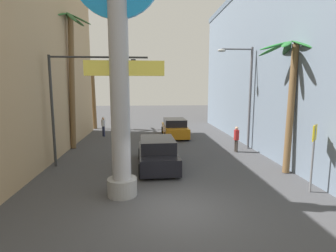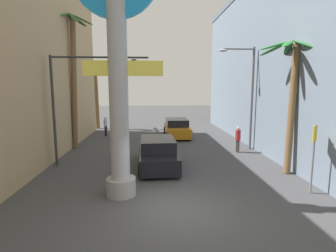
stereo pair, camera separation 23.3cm
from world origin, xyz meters
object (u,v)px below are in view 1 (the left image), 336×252
object	(u,v)px
pedestrian_far_left	(103,125)
neon_sign_pole	(120,75)
traffic_light_mast	(82,89)
palm_tree_far_left	(93,89)
palm_tree_near_right	(290,86)
street_lamp	(245,88)
crossing_sign	(313,148)
palm_tree_mid_left	(70,65)
car_lead	(157,153)
pedestrian_mid_right	(236,137)
car_far	(175,128)

from	to	relation	value
pedestrian_far_left	neon_sign_pole	bearing A→B (deg)	-77.71
neon_sign_pole	traffic_light_mast	distance (m)	4.90
palm_tree_far_left	palm_tree_near_right	distance (m)	19.39
neon_sign_pole	street_lamp	world-z (taller)	neon_sign_pole
palm_tree_near_right	neon_sign_pole	bearing A→B (deg)	-163.44
crossing_sign	palm_tree_mid_left	xyz separation A→B (m)	(-11.88, 9.01, 3.92)
car_lead	palm_tree_mid_left	distance (m)	9.12
street_lamp	traffic_light_mast	bearing A→B (deg)	-162.20
car_lead	pedestrian_mid_right	bearing A→B (deg)	27.80
traffic_light_mast	car_far	world-z (taller)	traffic_light_mast
neon_sign_pole	street_lamp	bearing A→B (deg)	44.10
car_lead	palm_tree_near_right	bearing A→B (deg)	-11.68
traffic_light_mast	pedestrian_far_left	bearing A→B (deg)	92.56
crossing_sign	palm_tree_far_left	size ratio (longest dim) A/B	0.41
car_far	palm_tree_far_left	distance (m)	9.81
neon_sign_pole	palm_tree_far_left	bearing A→B (deg)	104.33
street_lamp	palm_tree_mid_left	bearing A→B (deg)	173.99
palm_tree_near_right	pedestrian_mid_right	xyz separation A→B (m)	(-1.12, 4.17, -3.35)
palm_tree_far_left	traffic_light_mast	bearing A→B (deg)	-81.39
neon_sign_pole	street_lamp	size ratio (longest dim) A/B	1.45
neon_sign_pole	palm_tree_mid_left	size ratio (longest dim) A/B	1.08
neon_sign_pole	traffic_light_mast	bearing A→B (deg)	120.01
neon_sign_pole	street_lamp	xyz separation A→B (m)	(7.71, 7.47, -0.52)
traffic_light_mast	pedestrian_far_left	world-z (taller)	traffic_light_mast
car_lead	car_far	world-z (taller)	same
palm_tree_near_right	traffic_light_mast	bearing A→B (deg)	170.10
neon_sign_pole	car_lead	xyz separation A→B (m)	(1.55, 3.73, -3.99)
palm_tree_mid_left	palm_tree_far_left	world-z (taller)	palm_tree_mid_left
neon_sign_pole	palm_tree_near_right	xyz separation A→B (m)	(8.03, 2.39, -0.39)
crossing_sign	palm_tree_mid_left	world-z (taller)	palm_tree_mid_left
street_lamp	pedestrian_mid_right	world-z (taller)	street_lamp
neon_sign_pole	car_lead	distance (m)	5.68
car_lead	palm_tree_far_left	world-z (taller)	palm_tree_far_left
neon_sign_pole	traffic_light_mast	world-z (taller)	neon_sign_pole
palm_tree_mid_left	car_far	bearing A→B (deg)	25.66
traffic_light_mast	palm_tree_mid_left	world-z (taller)	palm_tree_mid_left
street_lamp	palm_tree_near_right	world-z (taller)	street_lamp
traffic_light_mast	palm_tree_far_left	distance (m)	13.20
neon_sign_pole	palm_tree_far_left	distance (m)	17.83
palm_tree_near_right	pedestrian_far_left	distance (m)	15.52
palm_tree_mid_left	palm_tree_far_left	distance (m)	8.70
traffic_light_mast	palm_tree_near_right	xyz separation A→B (m)	(10.47, -1.83, 0.15)
crossing_sign	traffic_light_mast	bearing A→B (deg)	156.02
palm_tree_near_right	pedestrian_mid_right	size ratio (longest dim) A/B	3.85
palm_tree_near_right	palm_tree_far_left	bearing A→B (deg)	129.91
palm_tree_mid_left	palm_tree_near_right	size ratio (longest dim) A/B	1.41
car_far	street_lamp	bearing A→B (deg)	-48.71
car_lead	neon_sign_pole	bearing A→B (deg)	-112.54
palm_tree_mid_left	street_lamp	bearing A→B (deg)	-6.01
car_lead	car_far	size ratio (longest dim) A/B	1.01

